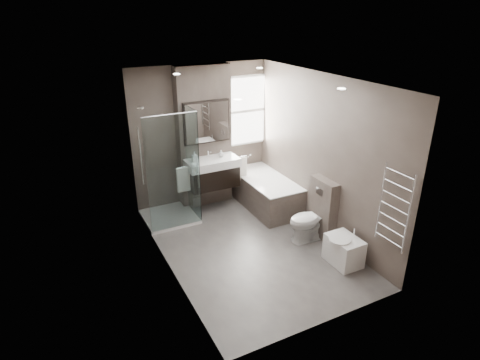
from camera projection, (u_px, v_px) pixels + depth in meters
room at (250, 170)px, 5.86m from camera, size 2.70×3.90×2.70m
vanity_pier at (204, 138)px, 7.32m from camera, size 1.00×0.25×2.60m
vanity at (212, 172)px, 7.25m from camera, size 0.95×0.47×0.66m
mirror_cabinet at (207, 122)px, 7.05m from camera, size 0.86×0.08×0.76m
towel_left at (184, 179)px, 7.01m from camera, size 0.24×0.06×0.44m
towel_right at (240, 169)px, 7.48m from camera, size 0.24×0.06×0.44m
shower_enclosure at (175, 195)px, 6.98m from camera, size 0.90×0.90×2.00m
bathtub at (265, 191)px, 7.54m from camera, size 0.75×1.60×0.57m
window at (245, 111)px, 7.62m from camera, size 0.98×0.06×1.33m
toilet at (310, 219)px, 6.42m from camera, size 0.73×0.44×0.72m
cistern_box at (323, 208)px, 6.48m from camera, size 0.19×0.55×1.00m
bidet at (344, 250)px, 5.87m from camera, size 0.45×0.52×0.54m
towel_radiator at (394, 208)px, 5.15m from camera, size 0.03×0.49×1.10m
soap_bottle_a at (195, 157)px, 7.00m from camera, size 0.08×0.08×0.18m
soap_bottle_b at (221, 153)px, 7.23m from camera, size 0.10×0.10×0.13m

